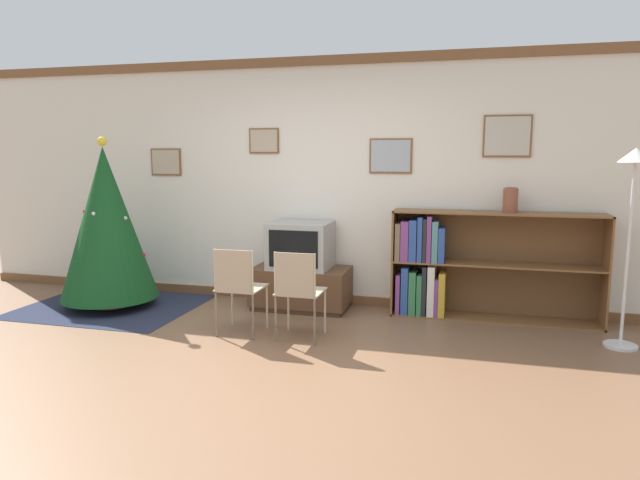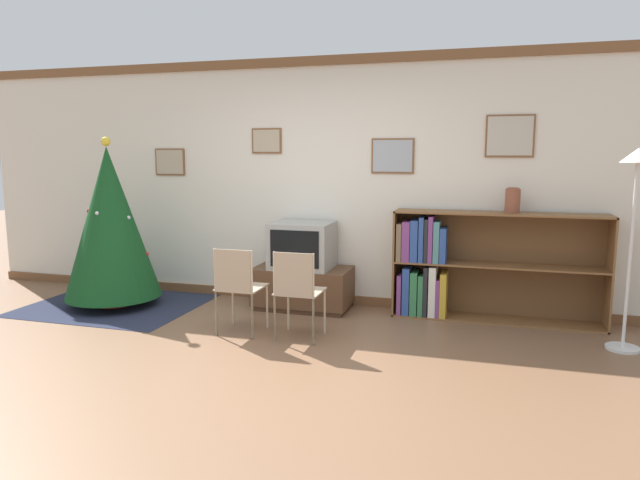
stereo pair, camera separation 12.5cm
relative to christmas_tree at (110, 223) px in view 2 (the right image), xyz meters
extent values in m
plane|color=brown|center=(2.20, -1.38, -0.92)|extent=(24.00, 24.00, 0.00)
cube|color=silver|center=(2.20, 0.84, 0.43)|extent=(8.85, 0.08, 2.70)
cube|color=brown|center=(2.20, 0.78, 1.73)|extent=(8.85, 0.03, 0.10)
cube|color=brown|center=(2.20, 0.78, -0.87)|extent=(8.85, 0.03, 0.10)
cube|color=brown|center=(0.29, 0.79, 0.65)|extent=(0.38, 0.02, 0.31)
cube|color=tan|center=(0.29, 0.77, 0.65)|extent=(0.35, 0.01, 0.28)
cube|color=brown|center=(1.52, 0.79, 0.89)|extent=(0.35, 0.02, 0.28)
cube|color=tan|center=(1.52, 0.77, 0.89)|extent=(0.31, 0.01, 0.24)
cube|color=brown|center=(2.94, 0.79, 0.72)|extent=(0.45, 0.02, 0.37)
cube|color=#9EA8B2|center=(2.94, 0.77, 0.72)|extent=(0.42, 0.01, 0.33)
cube|color=brown|center=(4.11, 0.79, 0.92)|extent=(0.47, 0.02, 0.42)
cube|color=#BCB7A8|center=(4.11, 0.77, 0.92)|extent=(0.43, 0.01, 0.38)
cube|color=#23283D|center=(0.00, 0.00, -0.92)|extent=(1.84, 1.51, 0.01)
cylinder|color=maroon|center=(0.00, 0.00, -0.86)|extent=(0.36, 0.36, 0.10)
cone|color=#14471E|center=(0.00, 0.00, 0.01)|extent=(1.03, 1.03, 1.64)
sphere|color=yellow|center=(0.00, 0.00, 0.88)|extent=(0.10, 0.10, 0.10)
sphere|color=silver|center=(0.08, 0.26, -0.06)|extent=(0.05, 0.05, 0.05)
sphere|color=gold|center=(-0.26, 0.26, -0.36)|extent=(0.04, 0.04, 0.04)
sphere|color=silver|center=(0.01, -0.21, 0.13)|extent=(0.04, 0.04, 0.04)
sphere|color=#1E4CB2|center=(-0.31, -0.09, -0.21)|extent=(0.05, 0.05, 0.05)
sphere|color=red|center=(0.32, 0.17, -0.35)|extent=(0.05, 0.05, 0.05)
sphere|color=silver|center=(0.23, 0.00, 0.07)|extent=(0.04, 0.04, 0.04)
sphere|color=red|center=(-0.19, -0.09, 0.14)|extent=(0.05, 0.05, 0.05)
cube|color=#412A1A|center=(2.04, 0.49, -0.90)|extent=(0.99, 0.54, 0.05)
cube|color=brown|center=(2.04, 0.49, -0.67)|extent=(1.03, 0.56, 0.40)
cube|color=#9E9E99|center=(2.04, 0.49, -0.22)|extent=(0.64, 0.54, 0.49)
cube|color=black|center=(2.04, 0.21, -0.22)|extent=(0.53, 0.01, 0.39)
cube|color=tan|center=(1.75, -0.47, -0.49)|extent=(0.40, 0.40, 0.02)
cube|color=tan|center=(1.75, -0.66, -0.29)|extent=(0.35, 0.01, 0.38)
cylinder|color=beige|center=(1.57, -0.29, -0.71)|extent=(0.02, 0.02, 0.42)
cylinder|color=beige|center=(1.93, -0.29, -0.71)|extent=(0.02, 0.02, 0.42)
cylinder|color=beige|center=(1.57, -0.65, -0.71)|extent=(0.02, 0.02, 0.42)
cylinder|color=beige|center=(1.93, -0.65, -0.71)|extent=(0.02, 0.02, 0.42)
cylinder|color=beige|center=(1.57, -0.65, -0.51)|extent=(0.02, 0.02, 0.82)
cylinder|color=beige|center=(1.93, -0.65, -0.51)|extent=(0.02, 0.02, 0.82)
cube|color=tan|center=(2.33, -0.47, -0.49)|extent=(0.40, 0.40, 0.02)
cube|color=tan|center=(2.33, -0.66, -0.29)|extent=(0.35, 0.01, 0.38)
cylinder|color=beige|center=(2.15, -0.29, -0.71)|extent=(0.02, 0.02, 0.42)
cylinder|color=beige|center=(2.51, -0.29, -0.71)|extent=(0.02, 0.02, 0.42)
cylinder|color=beige|center=(2.15, -0.65, -0.71)|extent=(0.02, 0.02, 0.42)
cylinder|color=beige|center=(2.51, -0.65, -0.71)|extent=(0.02, 0.02, 0.42)
cylinder|color=beige|center=(2.15, -0.65, -0.51)|extent=(0.02, 0.02, 0.82)
cylinder|color=beige|center=(2.51, -0.65, -0.51)|extent=(0.02, 0.02, 0.82)
cube|color=brown|center=(3.03, 0.60, -0.37)|extent=(0.02, 0.36, 1.09)
cube|color=brown|center=(5.07, 0.60, -0.37)|extent=(0.02, 0.36, 1.09)
cube|color=brown|center=(4.05, 0.60, 0.16)|extent=(2.06, 0.36, 0.02)
cube|color=brown|center=(4.05, 0.60, -0.91)|extent=(2.06, 0.36, 0.02)
cube|color=brown|center=(4.05, 0.60, -0.35)|extent=(2.02, 0.36, 0.02)
cube|color=brown|center=(4.05, 0.77, -0.37)|extent=(2.06, 0.01, 1.09)
cube|color=#7A3D7F|center=(3.09, 0.54, -0.70)|extent=(0.04, 0.25, 0.41)
cube|color=#2D4C93|center=(3.16, 0.53, -0.66)|extent=(0.07, 0.22, 0.49)
cube|color=#337547|center=(3.24, 0.56, -0.68)|extent=(0.07, 0.28, 0.45)
cube|color=#337547|center=(3.31, 0.54, -0.69)|extent=(0.05, 0.24, 0.42)
cube|color=#232328|center=(3.36, 0.55, -0.65)|extent=(0.04, 0.26, 0.51)
cube|color=silver|center=(3.42, 0.57, -0.64)|extent=(0.07, 0.30, 0.52)
cube|color=#7A3D7F|center=(3.48, 0.57, -0.71)|extent=(0.04, 0.30, 0.39)
cube|color=gold|center=(3.53, 0.57, -0.68)|extent=(0.06, 0.29, 0.45)
cube|color=#756047|center=(3.08, 0.56, -0.15)|extent=(0.05, 0.27, 0.39)
cube|color=#7A3D7F|center=(3.15, 0.56, -0.14)|extent=(0.08, 0.28, 0.41)
cube|color=#2D4C93|center=(3.23, 0.57, -0.13)|extent=(0.07, 0.30, 0.42)
cube|color=#2D4C93|center=(3.30, 0.57, -0.11)|extent=(0.05, 0.29, 0.46)
cube|color=#232328|center=(3.35, 0.54, -0.12)|extent=(0.04, 0.23, 0.44)
cube|color=#7A3D7F|center=(3.39, 0.53, -0.11)|extent=(0.04, 0.21, 0.47)
cube|color=teal|center=(3.45, 0.55, -0.13)|extent=(0.06, 0.25, 0.42)
cube|color=#2D4C93|center=(3.52, 0.56, -0.17)|extent=(0.06, 0.28, 0.35)
cylinder|color=brown|center=(4.16, 0.61, 0.29)|extent=(0.15, 0.15, 0.23)
torus|color=brown|center=(4.16, 0.61, 0.41)|extent=(0.13, 0.13, 0.03)
cylinder|color=silver|center=(5.09, 0.00, -0.91)|extent=(0.28, 0.28, 0.03)
cylinder|color=silver|center=(5.09, 0.00, -0.11)|extent=(0.03, 0.03, 1.57)
cone|color=white|center=(5.09, 0.00, 0.74)|extent=(0.28, 0.28, 0.12)
camera|label=1|loc=(3.80, -5.29, 0.75)|focal=32.00mm
camera|label=2|loc=(3.92, -5.25, 0.75)|focal=32.00mm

